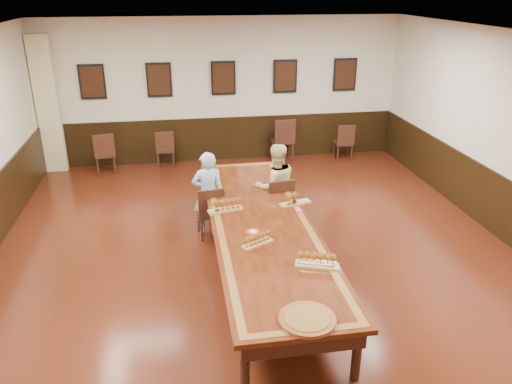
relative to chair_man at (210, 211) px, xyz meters
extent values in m
cube|color=black|center=(0.65, -1.16, -0.45)|extent=(8.00, 10.00, 0.02)
cube|color=white|center=(0.65, -1.16, 2.77)|extent=(8.00, 10.00, 0.02)
cube|color=beige|center=(0.65, 3.85, 1.16)|extent=(8.00, 0.02, 3.20)
imported|color=#5183CB|center=(-0.01, 0.09, 0.26)|extent=(0.54, 0.39, 1.41)
imported|color=beige|center=(1.11, 0.16, 0.29)|extent=(0.80, 0.66, 1.46)
cube|color=#CC4487|center=(1.25, -0.86, 0.32)|extent=(0.10, 0.16, 0.01)
cube|color=#C8BF89|center=(-3.10, 3.66, 1.01)|extent=(0.45, 0.18, 2.90)
cube|color=black|center=(0.65, 3.82, 0.06)|extent=(7.98, 0.04, 1.00)
cube|color=#321308|center=(0.65, -1.16, 0.28)|extent=(1.40, 5.00, 0.06)
cube|color=olive|center=(0.65, -1.16, 0.31)|extent=(1.28, 4.88, 0.00)
cube|color=#321308|center=(0.65, -1.16, 0.31)|extent=(1.10, 4.70, 0.00)
cube|color=black|center=(0.65, -1.16, 0.13)|extent=(1.25, 4.85, 0.18)
cylinder|color=black|center=(0.07, -3.48, -0.10)|extent=(0.10, 0.10, 0.69)
cylinder|color=black|center=(1.23, -3.48, -0.10)|extent=(0.10, 0.10, 0.69)
cylinder|color=black|center=(0.07, 1.16, -0.10)|extent=(0.10, 0.10, 0.69)
cylinder|color=black|center=(1.23, 1.16, -0.10)|extent=(0.10, 0.10, 0.69)
cube|color=black|center=(-2.15, 3.78, 1.46)|extent=(0.54, 0.03, 0.74)
cube|color=black|center=(-2.15, 3.76, 1.46)|extent=(0.46, 0.01, 0.64)
cube|color=black|center=(-0.75, 3.78, 1.46)|extent=(0.54, 0.03, 0.74)
cube|color=black|center=(-0.75, 3.76, 1.46)|extent=(0.46, 0.01, 0.64)
cube|color=black|center=(0.65, 3.78, 1.46)|extent=(0.54, 0.03, 0.74)
cube|color=black|center=(0.65, 3.76, 1.46)|extent=(0.46, 0.01, 0.64)
cube|color=black|center=(2.05, 3.78, 1.46)|extent=(0.54, 0.03, 0.74)
cube|color=black|center=(2.05, 3.76, 1.46)|extent=(0.46, 0.01, 0.64)
cube|color=black|center=(3.45, 3.78, 1.46)|extent=(0.54, 0.03, 0.74)
cube|color=black|center=(3.45, 3.76, 1.46)|extent=(0.46, 0.01, 0.64)
cube|color=olive|center=(0.18, -0.71, 0.33)|extent=(0.53, 0.26, 0.03)
cube|color=olive|center=(1.25, -0.64, 0.33)|extent=(0.51, 0.28, 0.03)
cube|color=olive|center=(0.48, -1.79, 0.32)|extent=(0.44, 0.32, 0.03)
cube|color=olive|center=(1.08, -2.44, 0.33)|extent=(0.54, 0.32, 0.03)
cylinder|color=#B7330C|center=(0.48, -1.46, 0.32)|extent=(0.20, 0.20, 0.02)
cylinder|color=silver|center=(0.48, -1.46, 0.33)|extent=(0.11, 0.11, 0.01)
cylinder|color=#5D2B12|center=(0.71, -3.41, 0.33)|extent=(0.63, 0.63, 0.04)
cylinder|color=olive|center=(0.71, -3.41, 0.35)|extent=(0.51, 0.51, 0.01)
camera|label=1|loc=(-0.45, -7.32, 3.39)|focal=35.00mm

